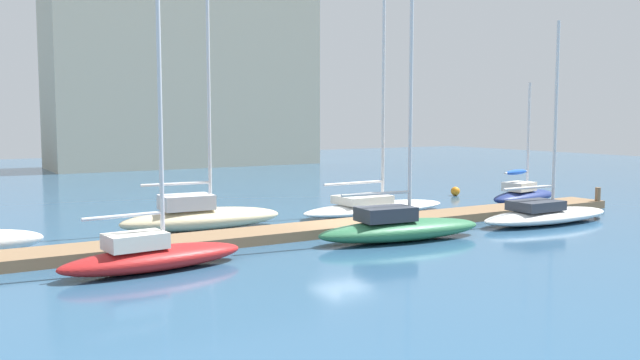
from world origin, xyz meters
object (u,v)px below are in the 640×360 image
sailboat_1 (152,253)px  sailboat_2 (201,216)px  mooring_buoy_orange (455,191)px  harbor_building_distant (186,81)px  sailboat_3 (400,226)px  sailboat_5 (546,213)px  sailboat_6 (523,194)px  sailboat_4 (374,204)px

sailboat_1 → sailboat_2: sailboat_2 is taller
mooring_buoy_orange → harbor_building_distant: harbor_building_distant is taller
sailboat_3 → sailboat_1: bearing=-174.2°
sailboat_2 → sailboat_5: bearing=-21.9°
sailboat_6 → mooring_buoy_orange: (-0.71, 4.68, -0.24)m
sailboat_4 → sailboat_5: sailboat_4 is taller
sailboat_4 → sailboat_5: size_ratio=1.50×
sailboat_4 → sailboat_5: 7.99m
sailboat_4 → sailboat_5: bearing=-54.3°
sailboat_4 → harbor_building_distant: (3.76, 36.39, 7.75)m
sailboat_1 → sailboat_4: bearing=20.0°
sailboat_6 → mooring_buoy_orange: sailboat_6 is taller
sailboat_2 → sailboat_5: 15.29m
sailboat_1 → mooring_buoy_orange: bearing=19.0°
sailboat_6 → mooring_buoy_orange: bearing=87.7°
sailboat_5 → sailboat_1: bearing=-179.9°
sailboat_1 → harbor_building_distant: 46.51m
sailboat_5 → sailboat_3: bearing=179.9°
sailboat_6 → sailboat_5: bearing=-141.2°
mooring_buoy_orange → sailboat_6: bearing=-81.3°
sailboat_2 → mooring_buoy_orange: sailboat_2 is taller
sailboat_3 → sailboat_2: bearing=137.8°
sailboat_3 → sailboat_6: sailboat_3 is taller
sailboat_3 → sailboat_6: 13.94m
sailboat_2 → sailboat_5: sailboat_2 is taller
sailboat_1 → sailboat_3: 9.73m
sailboat_2 → sailboat_5: (13.94, -6.27, -0.17)m
sailboat_6 → sailboat_3: bearing=-168.1°
sailboat_3 → harbor_building_distant: 43.91m
harbor_building_distant → mooring_buoy_orange: bearing=-81.2°
harbor_building_distant → sailboat_1: bearing=-111.5°
sailboat_2 → sailboat_4: (9.00, 0.00, -0.14)m
sailboat_1 → sailboat_5: 17.99m
sailboat_1 → sailboat_3: bearing=-5.6°
sailboat_6 → harbor_building_distant: bearing=87.9°
sailboat_5 → sailboat_6: 7.10m
sailboat_3 → sailboat_4: sailboat_4 is taller
sailboat_3 → sailboat_5: 8.26m
sailboat_3 → harbor_building_distant: bearing=86.2°
sailboat_3 → mooring_buoy_orange: (12.13, 10.10, -0.31)m
sailboat_1 → mooring_buoy_orange: size_ratio=17.74×
mooring_buoy_orange → harbor_building_distant: size_ratio=0.02×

